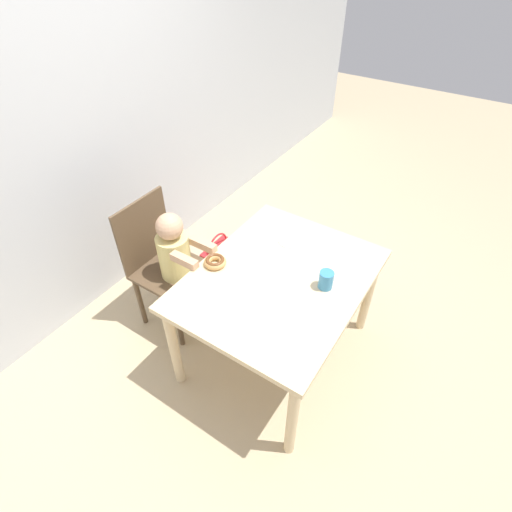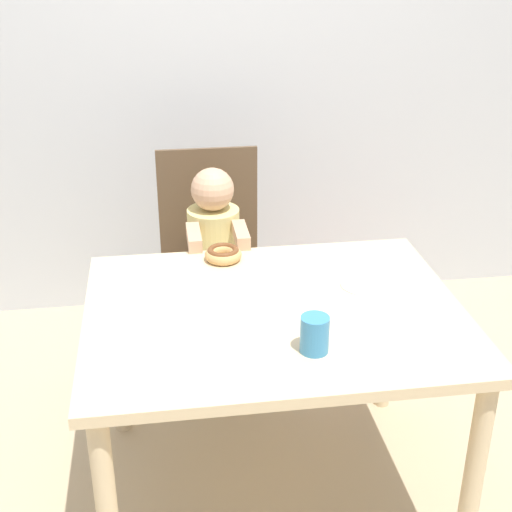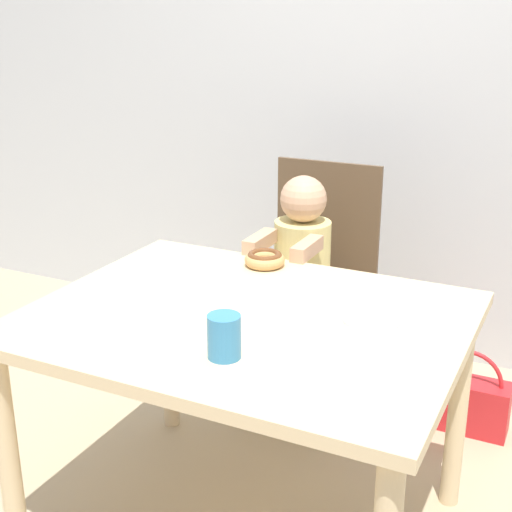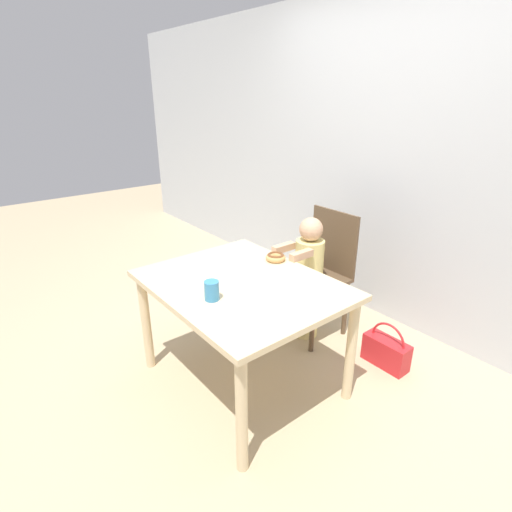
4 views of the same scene
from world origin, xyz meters
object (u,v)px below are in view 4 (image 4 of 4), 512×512
(handbag, at_px, (386,351))
(cup, at_px, (212,291))
(donut, at_px, (276,257))
(child_figure, at_px, (308,277))
(chair, at_px, (320,272))

(handbag, xyz_separation_m, cup, (-0.42, -1.12, 0.66))
(donut, bearing_deg, child_figure, 90.83)
(child_figure, height_order, donut, child_figure)
(donut, relative_size, handbag, 0.40)
(donut, bearing_deg, chair, 90.59)
(handbag, height_order, cup, cup)
(donut, relative_size, cup, 1.21)
(chair, height_order, child_figure, chair)
(handbag, bearing_deg, chair, -177.11)
(cup, bearing_deg, donut, 106.88)
(chair, distance_m, cup, 1.14)
(chair, distance_m, child_figure, 0.13)
(child_figure, bearing_deg, cup, -78.48)
(donut, xyz_separation_m, handbag, (0.61, 0.49, -0.63))
(chair, relative_size, cup, 8.79)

